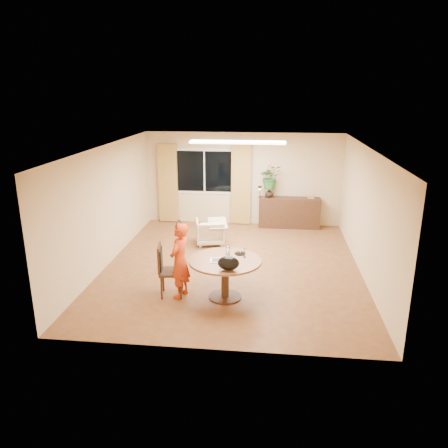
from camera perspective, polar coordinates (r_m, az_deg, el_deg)
name	(u,v)px	position (r m, az deg, el deg)	size (l,w,h in m)	color
floor	(232,266)	(9.67, 1.07, -5.49)	(6.50, 6.50, 0.00)	brown
ceiling	(233,147)	(8.99, 1.16, 9.98)	(6.50, 6.50, 0.00)	white
wall_back	(243,179)	(12.40, 2.50, 5.88)	(5.50, 5.50, 0.00)	beige
wall_left	(107,205)	(9.87, -15.00, 2.36)	(6.50, 6.50, 0.00)	beige
wall_right	(366,213)	(9.41, 18.03, 1.38)	(6.50, 6.50, 0.00)	beige
window	(204,171)	(12.47, -2.58, 6.88)	(1.70, 0.03, 1.30)	white
curtain_left	(168,183)	(12.66, -7.33, 5.28)	(0.55, 0.08, 2.25)	olive
curtain_right	(241,185)	(12.34, 2.23, 5.10)	(0.55, 0.08, 2.25)	olive
ceiling_panel	(238,142)	(10.18, 1.79, 10.63)	(2.20, 0.35, 0.05)	white
dining_table	(225,268)	(8.03, 0.14, -5.76)	(1.33, 1.33, 0.76)	brown
dining_chair	(171,270)	(8.23, -6.89, -6.02)	(0.48, 0.44, 1.01)	#321D10
child	(180,261)	(8.08, -5.80, -4.79)	(0.34, 0.52, 1.43)	red
laptop	(220,254)	(7.88, -0.52, -3.99)	(0.37, 0.25, 0.25)	#B7B7BC
tumbler	(228,251)	(8.22, 0.52, -3.54)	(0.08, 0.08, 0.12)	white
wine_glass	(245,253)	(8.06, 2.72, -3.75)	(0.06, 0.06, 0.18)	white
pot_lid	(240,253)	(8.24, 2.13, -3.82)	(0.21, 0.21, 0.03)	white
handbag	(228,263)	(7.48, 0.58, -5.15)	(0.38, 0.22, 0.25)	black
armchair	(210,232)	(10.93, -1.84, -1.01)	(0.68, 0.70, 0.63)	#BCB395
throw	(218,220)	(10.73, -0.84, 0.51)	(0.45, 0.55, 0.03)	beige
sideboard	(289,213)	(12.36, 8.51, 1.48)	(1.69, 0.41, 0.85)	#321D10
vase	(269,193)	(12.21, 5.90, 4.04)	(0.24, 0.24, 0.25)	black
bouquet	(270,177)	(12.11, 6.07, 6.13)	(0.59, 0.51, 0.66)	#235F25
book_stack	(311,197)	(12.28, 11.30, 3.46)	(0.18, 0.14, 0.08)	olive
desk_lamp	(260,192)	(12.15, 4.69, 4.24)	(0.14, 0.14, 0.34)	black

